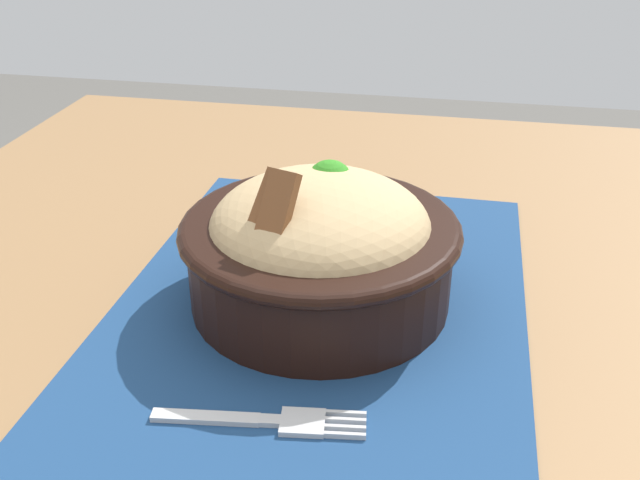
% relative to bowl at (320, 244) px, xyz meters
% --- Properties ---
extents(table, '(1.03, 0.79, 0.74)m').
position_rel_bowl_xyz_m(table, '(0.06, -0.02, -0.14)').
color(table, olive).
rests_on(table, ground_plane).
extents(placemat, '(0.48, 0.30, 0.00)m').
position_rel_bowl_xyz_m(placemat, '(0.03, 0.00, -0.05)').
color(placemat, navy).
rests_on(placemat, table).
extents(bowl, '(0.20, 0.20, 0.12)m').
position_rel_bowl_xyz_m(bowl, '(0.00, 0.00, 0.00)').
color(bowl, black).
rests_on(bowl, placemat).
extents(fork, '(0.03, 0.13, 0.00)m').
position_rel_bowl_xyz_m(fork, '(0.14, -0.00, -0.04)').
color(fork, '#B2B2B2').
rests_on(fork, placemat).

